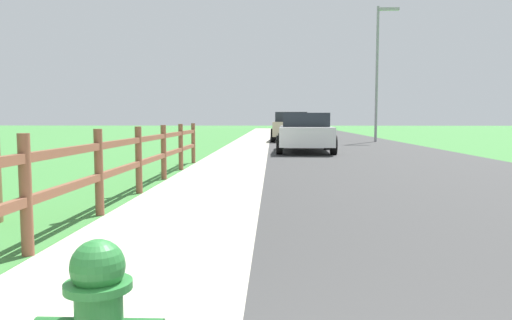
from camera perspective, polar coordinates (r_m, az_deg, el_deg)
ground_plane at (r=25.91m, az=1.60°, el=2.13°), size 120.00×120.00×0.00m
road_asphalt at (r=28.10m, az=8.79°, el=2.30°), size 7.00×66.00×0.01m
curb_concrete at (r=28.09m, az=-4.51°, el=2.34°), size 6.00×66.00×0.01m
grass_verge at (r=28.29m, az=-7.53°, el=2.34°), size 5.00×66.00×0.00m
rail_fence at (r=7.40m, az=-15.59°, el=0.01°), size 0.11×13.04×1.12m
parked_suv_white at (r=18.34m, az=5.82°, el=3.23°), size 2.21×4.66×1.46m
parked_car_beige at (r=27.00m, az=4.13°, el=3.93°), size 2.25×4.34×1.61m
street_lamp at (r=27.13m, az=14.28°, el=11.00°), size 1.17×0.20×7.18m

